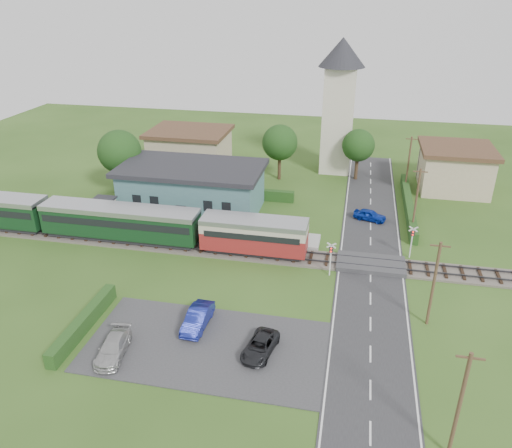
% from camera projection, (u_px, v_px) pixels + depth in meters
% --- Properties ---
extents(ground, '(120.00, 120.00, 0.00)m').
position_uv_depth(ground, '(260.00, 266.00, 45.97)').
color(ground, '#2D4C19').
extents(railway_track, '(76.00, 3.20, 0.49)m').
position_uv_depth(railway_track, '(264.00, 254.00, 47.69)').
color(railway_track, '#4C443D').
rests_on(railway_track, ground).
extents(road, '(6.00, 70.00, 0.05)m').
position_uv_depth(road, '(370.00, 277.00, 44.12)').
color(road, '#28282B').
rests_on(road, ground).
extents(car_park, '(17.00, 9.00, 0.08)m').
position_uv_depth(car_park, '(206.00, 346.00, 35.62)').
color(car_park, '#333335').
rests_on(car_park, ground).
extents(crossing_deck, '(6.20, 3.40, 0.45)m').
position_uv_depth(crossing_deck, '(371.00, 264.00, 45.80)').
color(crossing_deck, '#333335').
rests_on(crossing_deck, ground).
extents(platform, '(30.00, 3.00, 0.45)m').
position_uv_depth(platform, '(176.00, 229.00, 52.31)').
color(platform, gray).
rests_on(platform, ground).
extents(equipment_hut, '(2.30, 2.30, 2.55)m').
position_uv_depth(equipment_hut, '(104.00, 210.00, 53.13)').
color(equipment_hut, beige).
rests_on(equipment_hut, platform).
extents(station_building, '(16.00, 9.00, 5.30)m').
position_uv_depth(station_building, '(192.00, 188.00, 56.37)').
color(station_building, '#41696F').
rests_on(station_building, ground).
extents(train, '(43.20, 2.90, 3.40)m').
position_uv_depth(train, '(91.00, 219.00, 50.07)').
color(train, '#232328').
rests_on(train, ground).
extents(church_tower, '(6.00, 6.00, 17.60)m').
position_uv_depth(church_tower, '(339.00, 97.00, 65.40)').
color(church_tower, beige).
rests_on(church_tower, ground).
extents(house_west, '(10.80, 8.80, 5.50)m').
position_uv_depth(house_west, '(190.00, 149.00, 69.63)').
color(house_west, tan).
rests_on(house_west, ground).
extents(house_east, '(8.80, 8.80, 5.50)m').
position_uv_depth(house_east, '(454.00, 168.00, 62.30)').
color(house_east, tan).
rests_on(house_east, ground).
extents(hedge_carpark, '(0.80, 9.00, 1.20)m').
position_uv_depth(hedge_carpark, '(84.00, 323.00, 37.13)').
color(hedge_carpark, '#193814').
rests_on(hedge_carpark, ground).
extents(hedge_roadside, '(0.80, 18.00, 1.20)m').
position_uv_depth(hedge_roadside, '(408.00, 205.00, 57.24)').
color(hedge_roadside, '#193814').
rests_on(hedge_roadside, ground).
extents(hedge_station, '(22.00, 0.80, 1.30)m').
position_uv_depth(hedge_station, '(205.00, 190.00, 61.23)').
color(hedge_station, '#193814').
rests_on(hedge_station, ground).
extents(tree_a, '(5.20, 5.20, 8.00)m').
position_uv_depth(tree_a, '(120.00, 152.00, 59.71)').
color(tree_a, '#332316').
rests_on(tree_a, ground).
extents(tree_b, '(4.60, 4.60, 7.34)m').
position_uv_depth(tree_b, '(280.00, 143.00, 64.51)').
color(tree_b, '#332316').
rests_on(tree_b, ground).
extents(tree_c, '(4.20, 4.20, 6.78)m').
position_uv_depth(tree_c, '(358.00, 146.00, 64.59)').
color(tree_c, '#332316').
rests_on(tree_c, ground).
extents(utility_pole_a, '(1.40, 0.22, 7.00)m').
position_uv_depth(utility_pole_a, '(460.00, 404.00, 25.88)').
color(utility_pole_a, '#473321').
rests_on(utility_pole_a, ground).
extents(utility_pole_b, '(1.40, 0.22, 7.00)m').
position_uv_depth(utility_pole_b, '(434.00, 283.00, 36.49)').
color(utility_pole_b, '#473321').
rests_on(utility_pole_b, ground).
extents(utility_pole_c, '(1.40, 0.22, 7.00)m').
position_uv_depth(utility_pole_c, '(416.00, 200.00, 50.63)').
color(utility_pole_c, '#473321').
rests_on(utility_pole_c, ground).
extents(utility_pole_d, '(1.40, 0.22, 7.00)m').
position_uv_depth(utility_pole_d, '(408.00, 163.00, 61.24)').
color(utility_pole_d, '#473321').
rests_on(utility_pole_d, ground).
extents(crossing_signal_near, '(0.84, 0.28, 3.28)m').
position_uv_depth(crossing_signal_near, '(331.00, 254.00, 43.51)').
color(crossing_signal_near, silver).
rests_on(crossing_signal_near, ground).
extents(crossing_signal_far, '(0.84, 0.28, 3.28)m').
position_uv_depth(crossing_signal_far, '(412.00, 237.00, 46.43)').
color(crossing_signal_far, silver).
rests_on(crossing_signal_far, ground).
extents(streetlamp_west, '(0.30, 0.30, 5.15)m').
position_uv_depth(streetlamp_west, '(128.00, 155.00, 66.39)').
color(streetlamp_west, '#3F3F47').
rests_on(streetlamp_west, ground).
extents(streetlamp_east, '(0.30, 0.30, 5.15)m').
position_uv_depth(streetlamp_east, '(419.00, 157.00, 65.58)').
color(streetlamp_east, '#3F3F47').
rests_on(streetlamp_east, ground).
extents(car_on_road, '(3.77, 2.35, 1.20)m').
position_uv_depth(car_on_road, '(370.00, 215.00, 54.58)').
color(car_on_road, '#0A279B').
rests_on(car_on_road, road).
extents(car_park_blue, '(1.58, 4.22, 1.38)m').
position_uv_depth(car_park_blue, '(198.00, 318.00, 37.39)').
color(car_park_blue, navy).
rests_on(car_park_blue, car_park).
extents(car_park_silver, '(2.27, 4.43, 1.23)m').
position_uv_depth(car_park_silver, '(113.00, 348.00, 34.45)').
color(car_park_silver, '#A6A6A6').
rests_on(car_park_silver, car_park).
extents(car_park_dark, '(2.46, 4.17, 1.09)m').
position_uv_depth(car_park_dark, '(260.00, 346.00, 34.69)').
color(car_park_dark, black).
rests_on(car_park_dark, car_park).
extents(pedestrian_near, '(0.76, 0.62, 1.78)m').
position_uv_depth(pedestrian_near, '(238.00, 226.00, 50.54)').
color(pedestrian_near, gray).
rests_on(pedestrian_near, platform).
extents(pedestrian_far, '(0.70, 0.83, 1.49)m').
position_uv_depth(pedestrian_far, '(103.00, 217.00, 52.81)').
color(pedestrian_far, gray).
rests_on(pedestrian_far, platform).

